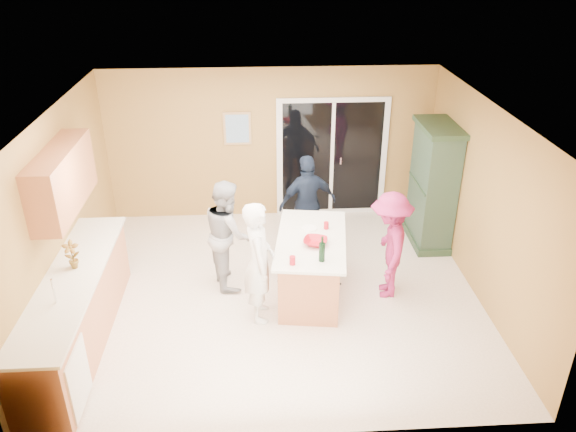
{
  "coord_description": "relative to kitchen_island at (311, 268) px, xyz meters",
  "views": [
    {
      "loc": [
        -0.25,
        -6.52,
        4.51
      ],
      "look_at": [
        0.15,
        0.1,
        1.15
      ],
      "focal_mm": 35.0,
      "sensor_mm": 36.0,
      "label": 1
    }
  ],
  "objects": [
    {
      "name": "woman_navy",
      "position": [
        0.07,
        1.26,
        0.37
      ],
      "size": [
        0.99,
        0.62,
        1.57
      ],
      "primitive_type": "imported",
      "rotation": [
        0.0,
        0.0,
        3.42
      ],
      "color": "#161F32",
      "rests_on": "floor"
    },
    {
      "name": "tumbler_far",
      "position": [
        -0.3,
        -0.63,
        0.52
      ],
      "size": [
        0.09,
        0.09,
        0.11
      ],
      "primitive_type": "cylinder",
      "rotation": [
        0.0,
        0.0,
        0.14
      ],
      "color": "#AA121E",
      "rests_on": "kitchen_island"
    },
    {
      "name": "wall_left",
      "position": [
        -3.2,
        0.04,
        0.89
      ],
      "size": [
        0.1,
        5.0,
        2.6
      ],
      "primitive_type": "cube",
      "color": "tan",
      "rests_on": "ground"
    },
    {
      "name": "left_cabinet_run",
      "position": [
        -2.9,
        -1.01,
        0.05
      ],
      "size": [
        0.65,
        3.05,
        1.24
      ],
      "color": "#C4764C",
      "rests_on": "floor"
    },
    {
      "name": "sliding_door",
      "position": [
        0.6,
        2.51,
        0.64
      ],
      "size": [
        1.9,
        0.07,
        2.1
      ],
      "color": "silver",
      "rests_on": "floor"
    },
    {
      "name": "tulip_vase",
      "position": [
        -2.9,
        -0.66,
        0.71
      ],
      "size": [
        0.22,
        0.17,
        0.36
      ],
      "primitive_type": "imported",
      "rotation": [
        0.0,
        0.0,
        0.26
      ],
      "color": "#B73112",
      "rests_on": "left_cabinet_run"
    },
    {
      "name": "wall_back",
      "position": [
        -0.45,
        2.54,
        0.89
      ],
      "size": [
        5.5,
        0.1,
        2.6
      ],
      "primitive_type": "cube",
      "color": "tan",
      "rests_on": "ground"
    },
    {
      "name": "woman_white",
      "position": [
        -0.71,
        -0.46,
        0.41
      ],
      "size": [
        0.41,
        0.61,
        1.64
      ],
      "primitive_type": "imported",
      "rotation": [
        0.0,
        0.0,
        1.6
      ],
      "color": "silver",
      "rests_on": "floor"
    },
    {
      "name": "framed_picture",
      "position": [
        -1.0,
        2.52,
        1.19
      ],
      "size": [
        0.46,
        0.04,
        0.56
      ],
      "color": "#A98254",
      "rests_on": "wall_back"
    },
    {
      "name": "floor",
      "position": [
        -0.45,
        0.04,
        -0.41
      ],
      "size": [
        5.5,
        5.5,
        0.0
      ],
      "primitive_type": "plane",
      "color": "white",
      "rests_on": "ground"
    },
    {
      "name": "tumbler_near",
      "position": [
        0.23,
        0.26,
        0.52
      ],
      "size": [
        0.08,
        0.08,
        0.1
      ],
      "primitive_type": "cylinder",
      "rotation": [
        0.0,
        0.0,
        0.19
      ],
      "color": "#AA121E",
      "rests_on": "kitchen_island"
    },
    {
      "name": "woman_magenta",
      "position": [
        1.05,
        -0.04,
        0.35
      ],
      "size": [
        0.71,
        1.05,
        1.52
      ],
      "primitive_type": "imported",
      "rotation": [
        0.0,
        0.0,
        -1.73
      ],
      "color": "#97214E",
      "rests_on": "floor"
    },
    {
      "name": "wall_front",
      "position": [
        -0.45,
        -2.46,
        0.89
      ],
      "size": [
        5.5,
        0.1,
        2.6
      ],
      "primitive_type": "cube",
      "color": "tan",
      "rests_on": "ground"
    },
    {
      "name": "woman_grey",
      "position": [
        -1.13,
        0.38,
        0.37
      ],
      "size": [
        0.76,
        0.88,
        1.57
      ],
      "primitive_type": "imported",
      "rotation": [
        0.0,
        0.0,
        1.82
      ],
      "color": "#ABABAE",
      "rests_on": "floor"
    },
    {
      "name": "ceiling",
      "position": [
        -0.45,
        0.04,
        2.19
      ],
      "size": [
        5.5,
        5.0,
        0.1
      ],
      "primitive_type": "cube",
      "color": "silver",
      "rests_on": "wall_back"
    },
    {
      "name": "kitchen_island",
      "position": [
        0.0,
        0.0,
        0.0
      ],
      "size": [
        1.13,
        1.78,
        0.88
      ],
      "rotation": [
        0.0,
        0.0,
        -0.14
      ],
      "color": "#C4764C",
      "rests_on": "floor"
    },
    {
      "name": "serving_bowl",
      "position": [
        0.04,
        -0.16,
        0.5
      ],
      "size": [
        0.39,
        0.39,
        0.08
      ],
      "primitive_type": "imported",
      "rotation": [
        0.0,
        0.0,
        -0.29
      ],
      "color": "#AA121E",
      "rests_on": "kitchen_island"
    },
    {
      "name": "wall_right",
      "position": [
        2.3,
        0.04,
        0.89
      ],
      "size": [
        0.1,
        5.0,
        2.6
      ],
      "primitive_type": "cube",
      "color": "tan",
      "rests_on": "ground"
    },
    {
      "name": "white_plate",
      "position": [
        -0.0,
        0.27,
        0.47
      ],
      "size": [
        0.25,
        0.25,
        0.01
      ],
      "primitive_type": "cylinder",
      "rotation": [
        0.0,
        0.0,
        -0.2
      ],
      "color": "white",
      "rests_on": "kitchen_island"
    },
    {
      "name": "wine_bottle",
      "position": [
        0.07,
        -0.57,
        0.6
      ],
      "size": [
        0.08,
        0.08,
        0.34
      ],
      "rotation": [
        0.0,
        0.0,
        -0.04
      ],
      "color": "black",
      "rests_on": "kitchen_island"
    },
    {
      "name": "upper_cabinets",
      "position": [
        -3.03,
        -0.16,
        1.46
      ],
      "size": [
        0.35,
        1.6,
        0.75
      ],
      "primitive_type": "cube",
      "color": "#C4764C",
      "rests_on": "wall_left"
    },
    {
      "name": "green_hutch",
      "position": [
        2.04,
        1.38,
        0.55
      ],
      "size": [
        0.57,
        1.07,
        1.97
      ],
      "color": "#243A24",
      "rests_on": "floor"
    }
  ]
}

